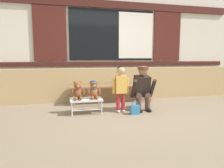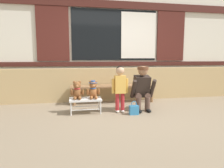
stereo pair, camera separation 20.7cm
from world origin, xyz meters
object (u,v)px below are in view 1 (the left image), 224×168
adult_crouching (142,88)px  handbag_on_ground (135,109)px  teddy_bear_with_hat (94,90)px  wooden_bench_long (112,88)px  child_standing (121,84)px  teddy_bear_plain (78,91)px  small_display_bench (86,100)px

adult_crouching → handbag_on_ground: (-0.27, -0.28, -0.38)m
adult_crouching → teddy_bear_with_hat: bearing=179.4°
wooden_bench_long → child_standing: (-0.04, -0.91, 0.22)m
wooden_bench_long → teddy_bear_plain: teddy_bear_plain is taller
teddy_bear_plain → small_display_bench: bearing=-0.5°
wooden_bench_long → small_display_bench: size_ratio=3.28×
teddy_bear_plain → child_standing: size_ratio=0.38×
child_standing → small_display_bench: bearing=174.5°
child_standing → wooden_bench_long: bearing=87.8°
teddy_bear_with_hat → teddy_bear_plain: bearing=-179.9°
wooden_bench_long → child_standing: 0.94m
wooden_bench_long → child_standing: size_ratio=2.19×
small_display_bench → teddy_bear_plain: 0.25m
handbag_on_ground → wooden_bench_long: bearing=99.8°
adult_crouching → handbag_on_ground: bearing=-133.6°
teddy_bear_plain → adult_crouching: (1.36, -0.01, 0.02)m
adult_crouching → wooden_bench_long: bearing=118.6°
teddy_bear_plain → child_standing: (0.86, -0.07, 0.13)m
small_display_bench → teddy_bear_with_hat: size_ratio=1.76×
small_display_bench → teddy_bear_with_hat: (0.16, 0.00, 0.21)m
wooden_bench_long → handbag_on_ground: bearing=-80.2°
small_display_bench → handbag_on_ground: (0.93, -0.29, -0.17)m
wooden_bench_long → adult_crouching: bearing=-61.4°
wooden_bench_long → adult_crouching: size_ratio=2.21×
teddy_bear_plain → child_standing: bearing=-4.6°
teddy_bear_with_hat → child_standing: size_ratio=0.38×
small_display_bench → adult_crouching: bearing=-0.4°
adult_crouching → teddy_bear_plain: bearing=179.6°
small_display_bench → wooden_bench_long: bearing=48.7°
teddy_bear_plain → handbag_on_ground: 1.19m
small_display_bench → teddy_bear_with_hat: bearing=0.8°
small_display_bench → child_standing: bearing=-5.5°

